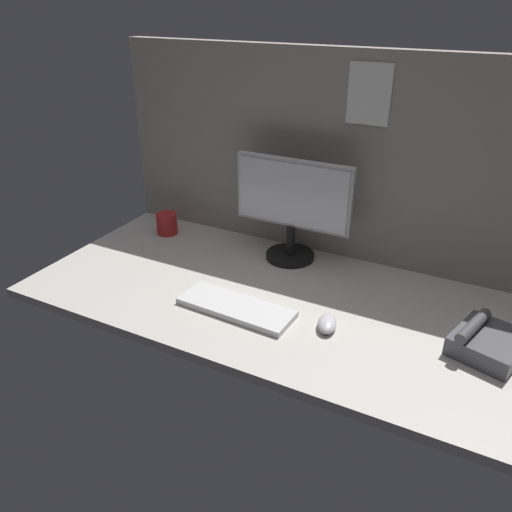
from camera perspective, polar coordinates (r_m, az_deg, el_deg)
ground_plane at (r=167.28cm, az=5.03°, el=-5.20°), size 180.00×80.00×3.00cm
cubicle_wall_back at (r=183.90cm, az=10.17°, el=10.63°), size 180.00×5.50×72.97cm
monitor at (r=182.81cm, az=4.09°, el=5.72°), size 43.50×18.00×37.56cm
keyboard at (r=159.76cm, az=-2.25°, el=-5.76°), size 37.55×14.66×2.00cm
mouse at (r=152.63cm, az=7.96°, el=-7.50°), size 8.04×10.77×3.40cm
mug_red_plastic at (r=211.68cm, az=-9.93°, el=3.60°), size 8.41×8.41×8.57cm
desk_phone at (r=155.08cm, az=24.42°, el=-8.75°), size 21.60×22.97×8.80cm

